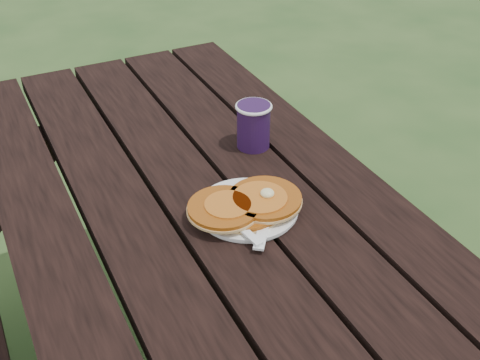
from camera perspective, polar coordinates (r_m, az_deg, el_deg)
name	(u,v)px	position (r m, az deg, el deg)	size (l,w,h in m)	color
plate	(247,209)	(1.18, 0.66, -2.78)	(0.20, 0.20, 0.01)	white
pancake_stack	(246,205)	(1.16, 0.56, -2.34)	(0.23, 0.15, 0.04)	#A95313
knife	(266,219)	(1.15, 2.44, -3.70)	(0.02, 0.18, 0.01)	white
fork	(242,229)	(1.11, 0.23, -4.63)	(0.03, 0.16, 0.01)	white
coffee_cup	(254,123)	(1.36, 1.29, 5.41)	(0.08, 0.08, 0.11)	#29113B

